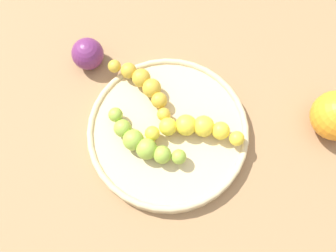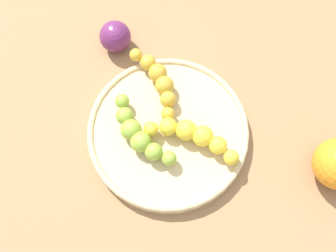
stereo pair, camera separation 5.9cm
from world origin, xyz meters
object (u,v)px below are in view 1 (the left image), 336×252
Objects in this scene: plum_purple at (88,54)px; banana_spotted at (144,85)px; fruit_bowl at (168,132)px; orange_fruit at (336,116)px; banana_green at (142,142)px; banana_yellow at (195,128)px.

banana_spotted is at bearing -1.05° from plum_purple.
orange_fruit is (0.21, 0.15, 0.03)m from fruit_bowl.
banana_yellow is at bearing 139.47° from banana_green.
banana_green is at bearing -140.70° from orange_fruit.
banana_yellow reaches higher than banana_spotted.
banana_green is 0.18m from plum_purple.
plum_purple is at bearing 103.78° from banana_spotted.
banana_green is at bearing 108.44° from banana_yellow.
orange_fruit is at bearing 132.57° from banana_green.
fruit_bowl is 0.18m from plum_purple.
fruit_bowl is at bearing -105.75° from banana_spotted.
banana_yellow is 0.21m from orange_fruit.
banana_spotted reaches higher than fruit_bowl.
orange_fruit reaches higher than banana_yellow.
fruit_bowl is 1.87× the size of banana_yellow.
fruit_bowl is at bearing 89.44° from banana_yellow.
banana_spotted is 0.95× the size of banana_green.
banana_spotted is at bearing 50.34° from banana_yellow.
fruit_bowl is at bearing -144.81° from orange_fruit.
fruit_bowl is 0.08m from banana_spotted.
plum_purple is (-0.38, -0.10, -0.01)m from orange_fruit.
orange_fruit is at bearing 35.19° from fruit_bowl.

